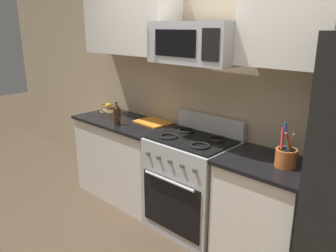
{
  "coord_description": "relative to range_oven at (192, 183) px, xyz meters",
  "views": [
    {
      "loc": [
        1.8,
        -1.62,
        1.92
      ],
      "look_at": [
        -0.2,
        0.52,
        1.03
      ],
      "focal_mm": 35.79,
      "sensor_mm": 36.0,
      "label": 1
    }
  ],
  "objects": [
    {
      "name": "wall_back",
      "position": [
        0.0,
        0.36,
        0.83
      ],
      "size": [
        8.0,
        0.1,
        2.6
      ],
      "primitive_type": "cube",
      "color": "tan",
      "rests_on": "ground"
    },
    {
      "name": "utensil_crock",
      "position": [
        0.88,
        0.01,
        0.51
      ],
      "size": [
        0.16,
        0.16,
        0.34
      ],
      "color": "#D1662D",
      "rests_on": "counter_right"
    },
    {
      "name": "apple_loose",
      "position": [
        -1.25,
        0.14,
        0.47
      ],
      "size": [
        0.07,
        0.07,
        0.07
      ],
      "primitive_type": "sphere",
      "color": "red",
      "rests_on": "counter_left"
    },
    {
      "name": "cutting_board",
      "position": [
        -0.67,
        0.14,
        0.44
      ],
      "size": [
        0.38,
        0.3,
        0.02
      ],
      "primitive_type": "cube",
      "rotation": [
        0.0,
        0.0,
        -0.06
      ],
      "color": "orange",
      "rests_on": "counter_left"
    },
    {
      "name": "range_oven",
      "position": [
        0.0,
        0.0,
        0.0
      ],
      "size": [
        0.76,
        0.63,
        1.09
      ],
      "color": "#B2B5BA",
      "rests_on": "ground"
    },
    {
      "name": "upper_cabinets_right",
      "position": [
        0.75,
        0.14,
        1.49
      ],
      "size": [
        0.7,
        0.34,
        0.68
      ],
      "color": "silver"
    },
    {
      "name": "microwave",
      "position": [
        -0.0,
        0.03,
        1.3
      ],
      "size": [
        0.8,
        0.44,
        0.35
      ],
      "color": "#B2B5BA"
    },
    {
      "name": "fruit_basket",
      "position": [
        -1.44,
        0.14,
        0.48
      ],
      "size": [
        0.21,
        0.21,
        0.1
      ],
      "color": "brown",
      "rests_on": "counter_left"
    },
    {
      "name": "counter_left",
      "position": [
        -0.98,
        -0.0,
        -0.02
      ],
      "size": [
        1.18,
        0.59,
        0.91
      ],
      "color": "silver",
      "rests_on": "ground"
    },
    {
      "name": "upper_cabinets_left",
      "position": [
        -0.98,
        0.14,
        1.49
      ],
      "size": [
        1.17,
        0.34,
        0.68
      ],
      "color": "silver"
    },
    {
      "name": "bottle_soy",
      "position": [
        -0.9,
        -0.15,
        0.55
      ],
      "size": [
        0.07,
        0.07,
        0.24
      ],
      "color": "#382314",
      "rests_on": "counter_left"
    },
    {
      "name": "counter_right",
      "position": [
        0.75,
        -0.0,
        -0.02
      ],
      "size": [
        0.71,
        0.59,
        0.91
      ],
      "color": "silver",
      "rests_on": "ground"
    }
  ]
}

